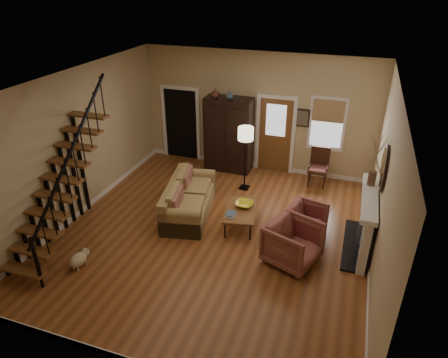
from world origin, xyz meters
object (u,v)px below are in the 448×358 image
(floor_lamp, at_px, (245,159))
(side_chair, at_px, (318,168))
(armoire, at_px, (229,135))
(armchair_right, at_px, (306,220))
(coffee_table, at_px, (240,218))
(sofa, at_px, (189,199))
(armchair_left, at_px, (293,243))

(floor_lamp, relative_size, side_chair, 1.67)
(armoire, bearing_deg, side_chair, -4.48)
(armoire, distance_m, floor_lamp, 1.28)
(armchair_right, bearing_deg, floor_lamp, 62.22)
(coffee_table, bearing_deg, side_chair, 61.12)
(coffee_table, relative_size, armchair_right, 1.48)
(sofa, bearing_deg, armchair_left, -31.90)
(armchair_left, height_order, floor_lamp, floor_lamp)
(armoire, xyz_separation_m, side_chair, (2.55, -0.20, -0.54))
(armchair_left, height_order, side_chair, side_chair)
(sofa, relative_size, floor_lamp, 1.25)
(sofa, relative_size, side_chair, 2.09)
(floor_lamp, bearing_deg, armchair_left, -56.21)
(sofa, height_order, armchair_left, armchair_left)
(coffee_table, distance_m, side_chair, 2.89)
(floor_lamp, bearing_deg, coffee_table, -77.17)
(armoire, bearing_deg, sofa, -92.60)
(sofa, height_order, side_chair, side_chair)
(sofa, distance_m, floor_lamp, 1.88)
(armoire, distance_m, armchair_left, 4.39)
(armoire, xyz_separation_m, sofa, (-0.12, -2.59, -0.65))
(armchair_left, relative_size, armchair_right, 1.23)
(armchair_right, bearing_deg, coffee_table, 108.89)
(armoire, bearing_deg, floor_lamp, -52.34)
(armchair_left, distance_m, floor_lamp, 3.12)
(sofa, bearing_deg, coffee_table, -17.19)
(sofa, xyz_separation_m, armchair_right, (2.72, 0.02, -0.04))
(coffee_table, height_order, armchair_right, armchair_right)
(side_chair, bearing_deg, sofa, -138.19)
(coffee_table, bearing_deg, armoire, 113.15)
(sofa, relative_size, armchair_right, 2.74)
(armchair_right, bearing_deg, armoire, 58.15)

